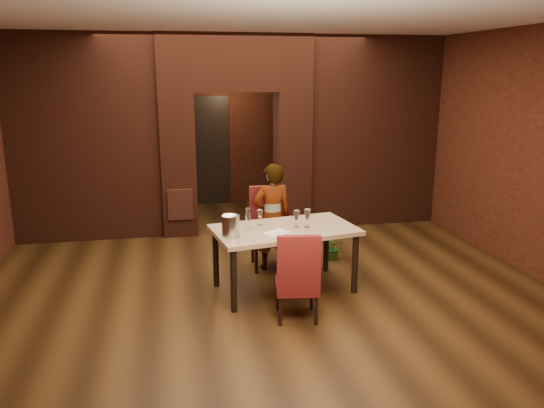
% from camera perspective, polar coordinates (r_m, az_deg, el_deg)
% --- Properties ---
extents(floor, '(8.00, 8.00, 0.00)m').
position_cam_1_polar(floor, '(7.21, -1.61, -7.21)').
color(floor, '#402710').
rests_on(floor, ground).
extents(ceiling, '(7.00, 8.00, 0.04)m').
position_cam_1_polar(ceiling, '(6.75, -1.81, 19.02)').
color(ceiling, silver).
rests_on(ceiling, ground).
extents(wall_back, '(7.00, 0.04, 3.20)m').
position_cam_1_polar(wall_back, '(10.74, -5.32, 8.57)').
color(wall_back, maroon).
rests_on(wall_back, ground).
extents(wall_front, '(7.00, 0.04, 3.20)m').
position_cam_1_polar(wall_front, '(3.03, 11.11, -5.78)').
color(wall_front, maroon).
rests_on(wall_front, ground).
extents(wall_right, '(0.04, 8.00, 3.20)m').
position_cam_1_polar(wall_right, '(8.14, 23.51, 5.73)').
color(wall_right, maroon).
rests_on(wall_right, ground).
extents(pillar_left, '(0.55, 0.55, 2.30)m').
position_cam_1_polar(pillar_left, '(8.75, -10.05, 4.20)').
color(pillar_left, maroon).
rests_on(pillar_left, ground).
extents(pillar_right, '(0.55, 0.55, 2.30)m').
position_cam_1_polar(pillar_right, '(8.99, 2.17, 4.67)').
color(pillar_right, maroon).
rests_on(pillar_right, ground).
extents(lintel, '(2.45, 0.55, 0.90)m').
position_cam_1_polar(lintel, '(8.70, -4.04, 14.91)').
color(lintel, maroon).
rests_on(lintel, ground).
extents(wing_wall_left, '(2.28, 0.35, 3.20)m').
position_cam_1_polar(wing_wall_left, '(8.78, -19.49, 6.62)').
color(wing_wall_left, maroon).
rests_on(wing_wall_left, ground).
extents(wing_wall_right, '(2.28, 0.35, 3.20)m').
position_cam_1_polar(wing_wall_right, '(9.36, 10.71, 7.59)').
color(wing_wall_right, maroon).
rests_on(wing_wall_right, ground).
extents(vent_panel, '(0.40, 0.03, 0.50)m').
position_cam_1_polar(vent_panel, '(8.59, -9.83, -0.07)').
color(vent_panel, '#A0472E').
rests_on(vent_panel, ground).
extents(rear_door, '(0.90, 0.08, 2.10)m').
position_cam_1_polar(rear_door, '(10.71, -7.35, 5.53)').
color(rear_door, black).
rests_on(rear_door, ground).
extents(rear_door_frame, '(1.02, 0.04, 2.22)m').
position_cam_1_polar(rear_door_frame, '(10.67, -7.34, 5.50)').
color(rear_door_frame, black).
rests_on(rear_door_frame, ground).
extents(dining_table, '(1.82, 1.21, 0.79)m').
position_cam_1_polar(dining_table, '(6.50, 1.34, -5.92)').
color(dining_table, tan).
rests_on(dining_table, ground).
extents(chair_far, '(0.52, 0.52, 1.10)m').
position_cam_1_polar(chair_far, '(7.18, -0.27, -2.66)').
color(chair_far, maroon).
rests_on(chair_far, ground).
extents(chair_near, '(0.51, 0.51, 0.99)m').
position_cam_1_polar(chair_near, '(5.74, 2.69, -7.60)').
color(chair_near, maroon).
rests_on(chair_near, ground).
extents(person_seated, '(0.57, 0.41, 1.45)m').
position_cam_1_polar(person_seated, '(7.10, 0.02, -1.38)').
color(person_seated, white).
rests_on(person_seated, ground).
extents(wine_glass_a, '(0.08, 0.08, 0.19)m').
position_cam_1_polar(wine_glass_a, '(6.46, -1.30, -1.46)').
color(wine_glass_a, white).
rests_on(wine_glass_a, dining_table).
extents(wine_glass_b, '(0.08, 0.08, 0.21)m').
position_cam_1_polar(wine_glass_b, '(6.38, 2.64, -1.60)').
color(wine_glass_b, silver).
rests_on(wine_glass_b, dining_table).
extents(wine_glass_c, '(0.09, 0.09, 0.22)m').
position_cam_1_polar(wine_glass_c, '(6.38, 3.82, -1.55)').
color(wine_glass_c, white).
rests_on(wine_glass_c, dining_table).
extents(tasting_sheet, '(0.36, 0.33, 0.00)m').
position_cam_1_polar(tasting_sheet, '(6.18, 0.53, -3.10)').
color(tasting_sheet, white).
rests_on(tasting_sheet, dining_table).
extents(wine_bucket, '(0.20, 0.20, 0.25)m').
position_cam_1_polar(wine_bucket, '(6.04, -4.47, -2.36)').
color(wine_bucket, '#ABACB1').
rests_on(wine_bucket, dining_table).
extents(water_bottle, '(0.06, 0.06, 0.27)m').
position_cam_1_polar(water_bottle, '(6.29, -2.59, -1.55)').
color(water_bottle, white).
rests_on(water_bottle, dining_table).
extents(potted_plant, '(0.36, 0.32, 0.37)m').
position_cam_1_polar(potted_plant, '(7.65, 6.51, -4.56)').
color(potted_plant, '#2A631C').
rests_on(potted_plant, ground).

